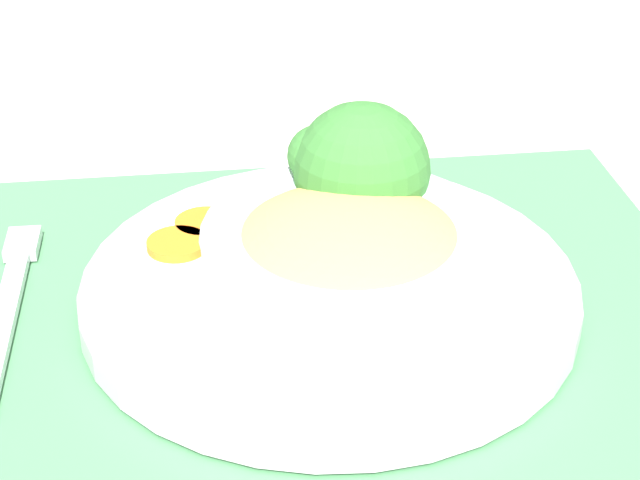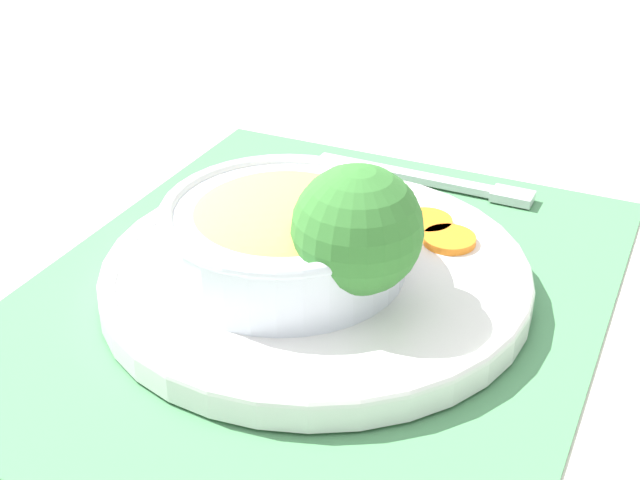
# 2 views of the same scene
# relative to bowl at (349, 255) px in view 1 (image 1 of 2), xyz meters

# --- Properties ---
(ground_plane) EXTENTS (4.00, 4.00, 0.00)m
(ground_plane) POSITION_rel_bowl_xyz_m (-0.01, 0.02, -0.05)
(ground_plane) COLOR beige
(placemat) EXTENTS (0.45, 0.37, 0.00)m
(placemat) POSITION_rel_bowl_xyz_m (-0.01, 0.02, -0.05)
(placemat) COLOR #4C8C59
(placemat) RESTS_ON ground_plane
(plate) EXTENTS (0.28, 0.28, 0.02)m
(plate) POSITION_rel_bowl_xyz_m (-0.01, 0.02, -0.03)
(plate) COLOR white
(plate) RESTS_ON placemat
(bowl) EXTENTS (0.16, 0.16, 0.05)m
(bowl) POSITION_rel_bowl_xyz_m (0.00, 0.00, 0.00)
(bowl) COLOR silver
(bowl) RESTS_ON plate
(broccoli_floret) EXTENTS (0.08, 0.08, 0.09)m
(broccoli_floret) POSITION_rel_bowl_xyz_m (0.02, 0.06, 0.02)
(broccoli_floret) COLOR #759E51
(broccoli_floret) RESTS_ON plate
(carrot_slice_near) EXTENTS (0.04, 0.04, 0.01)m
(carrot_slice_near) POSITION_rel_bowl_xyz_m (-0.07, 0.09, -0.02)
(carrot_slice_near) COLOR orange
(carrot_slice_near) RESTS_ON plate
(carrot_slice_middle) EXTENTS (0.04, 0.04, 0.01)m
(carrot_slice_middle) POSITION_rel_bowl_xyz_m (-0.09, 0.07, -0.02)
(carrot_slice_middle) COLOR orange
(carrot_slice_middle) RESTS_ON plate
(fork) EXTENTS (0.02, 0.18, 0.01)m
(fork) POSITION_rel_bowl_xyz_m (-0.19, 0.05, -0.04)
(fork) COLOR silver
(fork) RESTS_ON placemat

